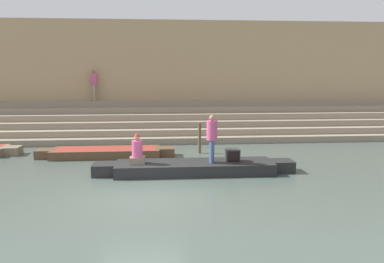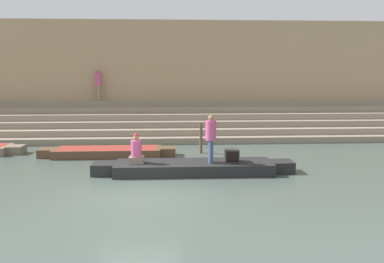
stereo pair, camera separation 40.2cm
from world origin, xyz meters
The scene contains 10 objects.
ground_plane centered at (0.00, 0.00, 0.00)m, with size 120.00×120.00×0.00m, color #47544C.
ghat_steps centered at (0.00, 9.86, 0.70)m, with size 36.00×3.63×1.94m.
back_wall centered at (0.00, 11.77, 3.20)m, with size 34.20×1.28×6.46m.
rowboat_main centered at (1.78, 2.28, 0.22)m, with size 7.09×1.50×0.41m.
person_standing centered at (2.36, 2.15, 1.36)m, with size 0.37×0.37×1.67m.
person_rowing centered at (-0.22, 2.21, 0.82)m, with size 0.52×0.41×1.05m.
tv_set centered at (3.12, 2.27, 0.63)m, with size 0.49×0.45×0.44m.
moored_boat_shore centered at (-1.72, 5.17, 0.19)m, with size 5.74×1.29×0.36m.
mooring_post centered at (2.28, 5.57, 0.67)m, with size 0.13×0.13×1.35m, color brown.
person_on_steps centered at (-3.10, 10.87, 2.96)m, with size 0.34×0.34×1.76m.
Camera 1 is at (0.64, -10.52, 3.54)m, focal length 35.00 mm.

